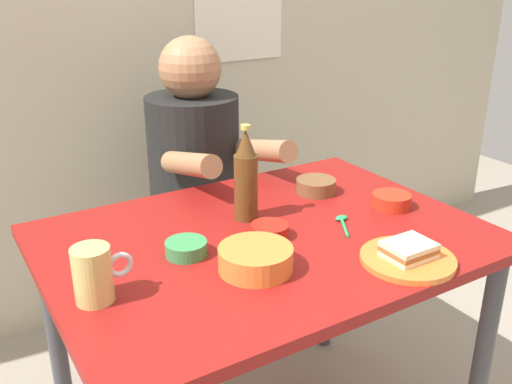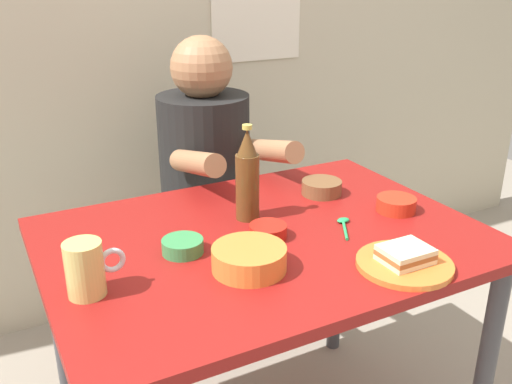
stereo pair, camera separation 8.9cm
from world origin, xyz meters
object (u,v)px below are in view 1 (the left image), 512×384
at_px(dining_table, 266,266).
at_px(stool, 198,259).
at_px(sandwich, 409,250).
at_px(person_seated, 195,155).
at_px(beer_bottle, 246,177).
at_px(plate_orange, 408,259).
at_px(beer_mug, 94,274).
at_px(sambal_bowl_red, 269,230).

distance_m(dining_table, stool, 0.70).
bearing_deg(sandwich, person_seated, 96.53).
relative_size(sandwich, beer_bottle, 0.42).
relative_size(plate_orange, beer_mug, 1.75).
distance_m(sandwich, beer_bottle, 0.46).
relative_size(beer_bottle, sambal_bowl_red, 2.73).
distance_m(person_seated, beer_bottle, 0.52).
xyz_separation_m(dining_table, beer_bottle, (0.01, 0.11, 0.21)).
xyz_separation_m(stool, person_seated, (0.00, -0.01, 0.42)).
bearing_deg(beer_bottle, sandwich, -64.35).
relative_size(person_seated, beer_mug, 5.71).
bearing_deg(dining_table, plate_orange, -55.40).
relative_size(stool, beer_mug, 3.57).
xyz_separation_m(dining_table, person_seated, (0.10, 0.62, 0.12)).
xyz_separation_m(sandwich, beer_bottle, (-0.20, 0.41, 0.09)).
bearing_deg(beer_mug, sandwich, -18.15).
bearing_deg(plate_orange, sandwich, 90.00).
height_order(dining_table, beer_bottle, beer_bottle).
distance_m(sandwich, beer_mug, 0.70).
xyz_separation_m(dining_table, beer_mug, (-0.46, -0.08, 0.15)).
bearing_deg(sambal_bowl_red, sandwich, -53.67).
distance_m(plate_orange, sandwich, 0.02).
xyz_separation_m(beer_bottle, sambal_bowl_red, (-0.01, -0.13, -0.10)).
bearing_deg(dining_table, beer_bottle, 86.34).
xyz_separation_m(person_seated, sandwich, (0.10, -0.91, 0.01)).
relative_size(person_seated, plate_orange, 3.27).
height_order(dining_table, sandwich, sandwich).
distance_m(dining_table, plate_orange, 0.37).
height_order(beer_bottle, sambal_bowl_red, beer_bottle).
distance_m(plate_orange, beer_mug, 0.70).
distance_m(person_seated, sandwich, 0.92).
distance_m(dining_table, beer_mug, 0.49).
bearing_deg(sambal_bowl_red, person_seated, 81.07).
bearing_deg(beer_mug, dining_table, 9.35).
bearing_deg(beer_bottle, person_seated, 79.82).
bearing_deg(person_seated, beer_bottle, -100.18).
xyz_separation_m(person_seated, beer_bottle, (-0.09, -0.51, 0.09)).
relative_size(plate_orange, beer_bottle, 0.84).
bearing_deg(sandwich, plate_orange, -90.00).
distance_m(sandwich, sambal_bowl_red, 0.34).
distance_m(dining_table, beer_bottle, 0.24).
distance_m(stool, person_seated, 0.42).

